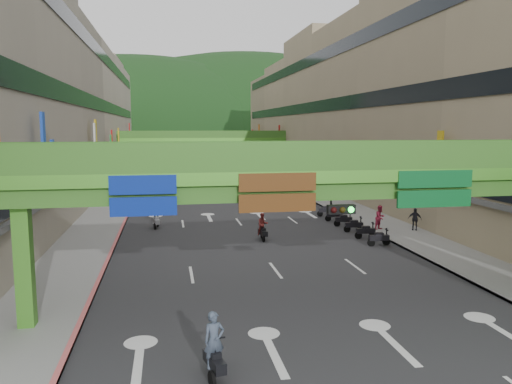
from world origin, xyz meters
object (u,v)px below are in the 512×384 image
car_silver (154,197)px  scooter_rider_mid (263,227)px  pedestrian_red (380,219)px  scooter_rider_near (214,347)px  car_yellow (221,172)px  overpass_near (335,189)px

car_silver → scooter_rider_mid: bearing=-71.3°
pedestrian_red → scooter_rider_mid: bearing=160.3°
pedestrian_red → scooter_rider_near: bearing=-154.3°
scooter_rider_near → car_yellow: scooter_rider_near is taller
scooter_rider_mid → car_yellow: 43.70m
car_silver → car_yellow: bearing=64.8°
scooter_rider_mid → overpass_near: bearing=-89.0°
car_yellow → pedestrian_red: pedestrian_red is taller
car_silver → car_yellow: (9.60, 26.29, 0.02)m
scooter_rider_near → car_yellow: bearing=83.6°
car_yellow → overpass_near: bearing=-94.0°
car_yellow → pedestrian_red: size_ratio=2.53×
overpass_near → car_silver: size_ratio=6.12×
car_silver → pedestrian_red: 23.16m
overpass_near → scooter_rider_near: bearing=-140.2°
overpass_near → scooter_rider_mid: size_ratio=14.85×
overpass_near → scooter_rider_mid: (-0.25, 13.83, -4.25)m
scooter_rider_mid → pedestrian_red: bearing=8.9°
car_yellow → pedestrian_red: 42.84m
scooter_rider_near → car_yellow: (6.93, 61.86, -0.23)m
overpass_near → car_silver: 32.49m
pedestrian_red → car_yellow: bearing=71.1°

